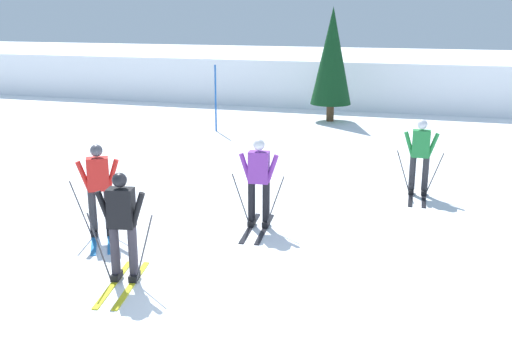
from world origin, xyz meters
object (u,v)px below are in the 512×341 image
at_px(skier_black, 122,224).
at_px(skier_red, 99,188).
at_px(skier_green, 420,155).
at_px(skier_purple, 259,180).
at_px(conifer_far_left, 332,56).
at_px(trail_marker_pole, 216,98).

distance_m(skier_black, skier_red, 2.05).
height_order(skier_black, skier_green, same).
height_order(skier_purple, conifer_far_left, conifer_far_left).
bearing_deg(skier_black, trail_marker_pole, 103.52).
relative_size(skier_green, skier_red, 1.00).
xyz_separation_m(skier_black, conifer_far_left, (0.70, 14.27, 1.47)).
height_order(skier_black, skier_purple, same).
distance_m(skier_black, conifer_far_left, 14.36).
height_order(skier_purple, trail_marker_pole, trail_marker_pole).
bearing_deg(skier_black, skier_purple, 65.54).
relative_size(skier_red, conifer_far_left, 0.41).
height_order(skier_green, trail_marker_pole, trail_marker_pole).
bearing_deg(skier_purple, skier_red, -154.07).
relative_size(skier_black, conifer_far_left, 0.41).
bearing_deg(skier_red, skier_purple, 25.93).
height_order(skier_red, trail_marker_pole, trail_marker_pole).
bearing_deg(conifer_far_left, skier_black, -92.80).
bearing_deg(skier_red, trail_marker_pole, 98.08).
relative_size(skier_red, trail_marker_pole, 0.76).
distance_m(skier_black, trail_marker_pole, 11.58).
relative_size(skier_green, skier_purple, 1.00).
distance_m(skier_green, skier_purple, 4.09).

